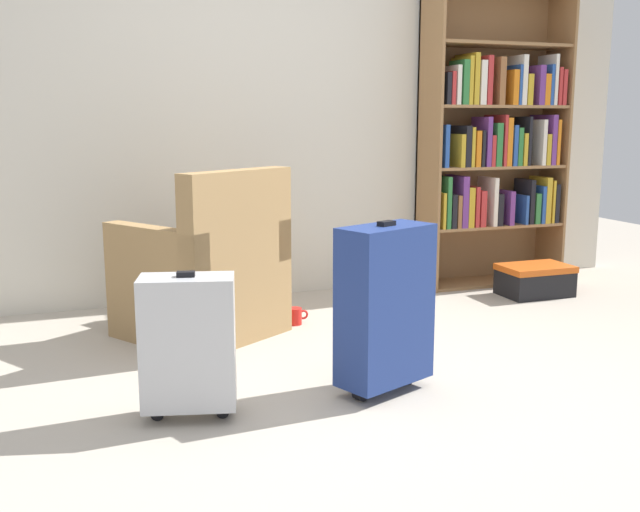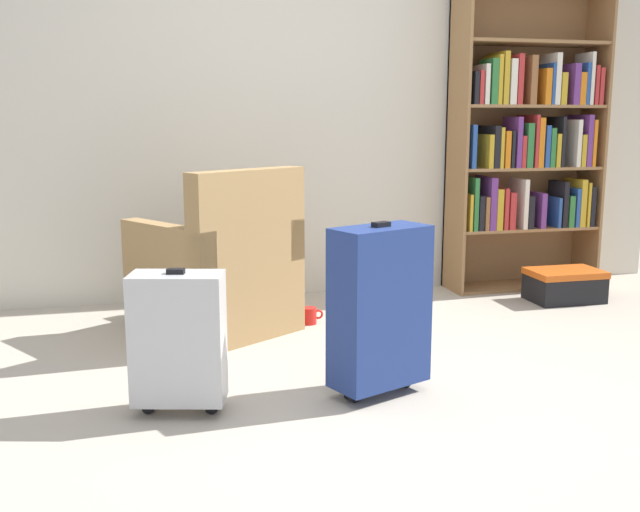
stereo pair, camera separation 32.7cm
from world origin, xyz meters
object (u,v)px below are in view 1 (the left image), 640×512
Objects in this scene: bookshelf at (493,141)px; suitcase_navy_blue at (385,305)px; armchair at (205,277)px; storage_box at (535,279)px; suitcase_silver at (188,343)px; mug at (295,316)px.

suitcase_navy_blue is (-1.58, -1.69, -0.62)m from bookshelf.
storage_box is at bearing 4.07° from armchair.
storage_box is at bearing 36.90° from suitcase_navy_blue.
suitcase_navy_blue reaches higher than storage_box.
suitcase_silver is 0.83m from suitcase_navy_blue.
armchair reaches higher than mug.
suitcase_silver is 0.79× the size of suitcase_navy_blue.
storage_box is 2.10m from suitcase_navy_blue.
bookshelf is at bearing 35.03° from suitcase_silver.
bookshelf reaches higher than suitcase_silver.
storage_box is at bearing -79.38° from bookshelf.
bookshelf is 3.47× the size of suitcase_silver.
bookshelf is 16.94× the size of mug.
mug is at bearing 3.10° from armchair.
suitcase_navy_blue is at bearing -63.22° from armchair.
mug is 0.20× the size of suitcase_silver.
armchair is 8.05× the size of mug.
armchair is at bearing 75.72° from suitcase_silver.
armchair is at bearing -164.31° from bookshelf.
bookshelf is at bearing 15.69° from armchair.
bookshelf is 4.49× the size of storage_box.
bookshelf is 2.75× the size of suitcase_navy_blue.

